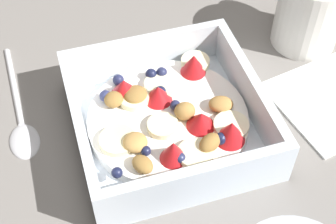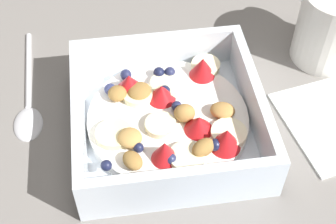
# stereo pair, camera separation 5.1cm
# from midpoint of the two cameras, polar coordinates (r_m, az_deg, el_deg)

# --- Properties ---
(ground_plane) EXTENTS (2.40, 2.40, 0.00)m
(ground_plane) POSITION_cam_midpoint_polar(r_m,az_deg,el_deg) (0.53, -1.49, -2.49)
(ground_plane) COLOR gray
(fruit_bowl) EXTENTS (0.19, 0.19, 0.06)m
(fruit_bowl) POSITION_cam_midpoint_polar(r_m,az_deg,el_deg) (0.51, -2.72, -0.92)
(fruit_bowl) COLOR white
(fruit_bowl) RESTS_ON ground
(spoon) EXTENTS (0.03, 0.17, 0.01)m
(spoon) POSITION_cam_midpoint_polar(r_m,az_deg,el_deg) (0.56, -19.23, -1.11)
(spoon) COLOR silver
(spoon) RESTS_ON ground
(coffee_mug) EXTENTS (0.08, 0.11, 0.09)m
(coffee_mug) POSITION_cam_midpoint_polar(r_m,az_deg,el_deg) (0.62, 13.70, 11.19)
(coffee_mug) COLOR white
(coffee_mug) RESTS_ON ground
(folded_napkin) EXTENTS (0.14, 0.14, 0.01)m
(folded_napkin) POSITION_cam_midpoint_polar(r_m,az_deg,el_deg) (0.58, 16.16, 1.21)
(folded_napkin) COLOR white
(folded_napkin) RESTS_ON ground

